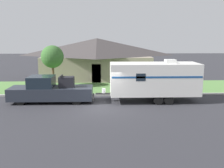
# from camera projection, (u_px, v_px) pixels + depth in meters

# --- Properties ---
(ground_plane) EXTENTS (120.00, 120.00, 0.00)m
(ground_plane) POSITION_uv_depth(u_px,v_px,m) (104.00, 108.00, 17.97)
(ground_plane) COLOR #2D2D33
(curb_strip) EXTENTS (80.00, 0.30, 0.14)m
(curb_strip) POSITION_uv_depth(u_px,v_px,m) (104.00, 95.00, 21.64)
(curb_strip) COLOR #999993
(curb_strip) RESTS_ON ground_plane
(lawn_strip) EXTENTS (80.00, 7.00, 0.03)m
(lawn_strip) POSITION_uv_depth(u_px,v_px,m) (104.00, 87.00, 25.23)
(lawn_strip) COLOR #568442
(lawn_strip) RESTS_ON ground_plane
(house_across_street) EXTENTS (13.58, 8.19, 4.86)m
(house_across_street) POSITION_uv_depth(u_px,v_px,m) (97.00, 57.00, 30.76)
(house_across_street) COLOR gray
(house_across_street) RESTS_ON ground_plane
(pickup_truck) EXTENTS (6.48, 2.00, 2.11)m
(pickup_truck) POSITION_uv_depth(u_px,v_px,m) (50.00, 91.00, 19.35)
(pickup_truck) COLOR black
(pickup_truck) RESTS_ON ground_plane
(travel_trailer) EXTENTS (7.99, 2.47, 3.30)m
(travel_trailer) POSITION_uv_depth(u_px,v_px,m) (154.00, 79.00, 19.46)
(travel_trailer) COLOR black
(travel_trailer) RESTS_ON ground_plane
(mailbox) EXTENTS (0.48, 0.20, 1.26)m
(mailbox) POSITION_uv_depth(u_px,v_px,m) (177.00, 82.00, 22.48)
(mailbox) COLOR brown
(mailbox) RESTS_ON ground_plane
(tree_in_yard) EXTENTS (2.25, 2.25, 4.21)m
(tree_in_yard) POSITION_uv_depth(u_px,v_px,m) (52.00, 57.00, 24.78)
(tree_in_yard) COLOR brown
(tree_in_yard) RESTS_ON ground_plane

